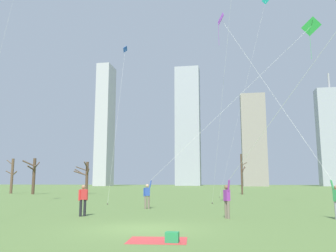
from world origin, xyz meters
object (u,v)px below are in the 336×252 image
object	(u,v)px
distant_kite_low_near_trees_blue	(124,64)
bare_tree_leftmost	(12,175)
kite_flyer_foreground_left_purple	(310,156)
bare_tree_left_of_center	(242,173)
distant_kite_high_overhead_red	(231,1)
kite_flyer_far_back_yellow	(286,116)
kite_flyer_foreground_right_green	(188,153)
bystander_far_off_by_trees	(83,199)
picnic_spot	(166,239)
bare_tree_far_right_edge	(86,176)
bare_tree_rightmost	(34,174)
distant_kite_drifting_right_teal	(261,19)

from	to	relation	value
distant_kite_low_near_trees_blue	bare_tree_leftmost	distance (m)	29.82
kite_flyer_foreground_left_purple	bare_tree_left_of_center	distance (m)	32.38
distant_kite_high_overhead_red	kite_flyer_far_back_yellow	bearing A→B (deg)	-79.75
distant_kite_high_overhead_red	kite_flyer_foreground_right_green	bearing A→B (deg)	-162.10
kite_flyer_far_back_yellow	distant_kite_low_near_trees_blue	distance (m)	24.23
kite_flyer_far_back_yellow	distant_kite_high_overhead_red	bearing A→B (deg)	100.25
kite_flyer_foreground_left_purple	kite_flyer_far_back_yellow	distance (m)	4.76
kite_flyer_foreground_right_green	bare_tree_left_of_center	bearing A→B (deg)	80.20
kite_flyer_foreground_right_green	bystander_far_off_by_trees	world-z (taller)	kite_flyer_foreground_right_green
kite_flyer_foreground_left_purple	bare_tree_left_of_center	bearing A→B (deg)	93.74
bystander_far_off_by_trees	distant_kite_high_overhead_red	size ratio (longest dim) A/B	0.09
distant_kite_low_near_trees_blue	picnic_spot	size ratio (longest dim) A/B	8.42
kite_flyer_far_back_yellow	bare_tree_far_right_edge	world-z (taller)	kite_flyer_far_back_yellow
bare_tree_rightmost	distant_kite_low_near_trees_blue	bearing A→B (deg)	-38.27
distant_kite_drifting_right_teal	bare_tree_rightmost	xyz separation A→B (m)	(-32.42, 5.41, -18.80)
kite_flyer_foreground_left_purple	distant_kite_drifting_right_teal	distance (m)	29.26
distant_kite_drifting_right_teal	picnic_spot	size ratio (longest dim) A/B	12.81
kite_flyer_foreground_right_green	kite_flyer_far_back_yellow	bearing A→B (deg)	-60.52
bare_tree_leftmost	bare_tree_left_of_center	bearing A→B (deg)	3.10
distant_kite_low_near_trees_blue	bare_tree_rightmost	distance (m)	24.75
bystander_far_off_by_trees	picnic_spot	distance (m)	8.95
distant_kite_high_overhead_red	bare_tree_rightmost	world-z (taller)	distant_kite_high_overhead_red
bare_tree_far_right_edge	distant_kite_drifting_right_teal	bearing A→B (deg)	-17.92
distant_kite_drifting_right_teal	bare_tree_rightmost	bearing A→B (deg)	170.53
distant_kite_low_near_trees_blue	distant_kite_drifting_right_teal	bearing A→B (deg)	29.15
bystander_far_off_by_trees	distant_kite_low_near_trees_blue	world-z (taller)	distant_kite_low_near_trees_blue
bare_tree_far_right_edge	kite_flyer_far_back_yellow	bearing A→B (deg)	-56.37
bystander_far_off_by_trees	distant_kite_drifting_right_teal	xyz separation A→B (m)	(12.22, 23.98, 20.78)
kite_flyer_far_back_yellow	distant_kite_low_near_trees_blue	xyz separation A→B (m)	(-12.72, 18.41, 9.30)
bystander_far_off_by_trees	bare_tree_left_of_center	distance (m)	35.12
kite_flyer_foreground_left_purple	distant_kite_high_overhead_red	bearing A→B (deg)	121.46
bare_tree_left_of_center	distant_kite_drifting_right_teal	bearing A→B (deg)	-75.08
kite_flyer_far_back_yellow	bare_tree_left_of_center	distance (m)	36.53
kite_flyer_foreground_left_purple	bare_tree_far_right_edge	bearing A→B (deg)	129.11
kite_flyer_foreground_right_green	distant_kite_drifting_right_teal	size ratio (longest dim) A/B	0.57
kite_flyer_foreground_left_purple	distant_kite_low_near_trees_blue	distance (m)	22.96
bystander_far_off_by_trees	distant_kite_high_overhead_red	distance (m)	18.04
distant_kite_high_overhead_red	bare_tree_far_right_edge	size ratio (longest dim) A/B	3.94
kite_flyer_foreground_left_purple	bare_tree_far_right_edge	size ratio (longest dim) A/B	2.93
kite_flyer_far_back_yellow	bystander_far_off_by_trees	xyz separation A→B (m)	(-9.96, 2.78, -3.59)
kite_flyer_foreground_left_purple	bare_tree_far_right_edge	distance (m)	39.75
distant_kite_low_near_trees_blue	kite_flyer_far_back_yellow	bearing A→B (deg)	-55.36
picnic_spot	bare_tree_left_of_center	distance (m)	40.94
kite_flyer_foreground_left_purple	bystander_far_off_by_trees	size ratio (longest dim) A/B	8.58
distant_kite_drifting_right_teal	bare_tree_leftmost	size ratio (longest dim) A/B	4.61
kite_flyer_foreground_right_green	kite_flyer_far_back_yellow	distance (m)	10.36
distant_kite_low_near_trees_blue	bare_tree_leftmost	world-z (taller)	distant_kite_low_near_trees_blue
bystander_far_off_by_trees	bare_tree_rightmost	size ratio (longest dim) A/B	0.31
kite_flyer_far_back_yellow	distant_kite_high_overhead_red	world-z (taller)	distant_kite_high_overhead_red
kite_flyer_foreground_left_purple	picnic_spot	world-z (taller)	kite_flyer_foreground_left_purple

